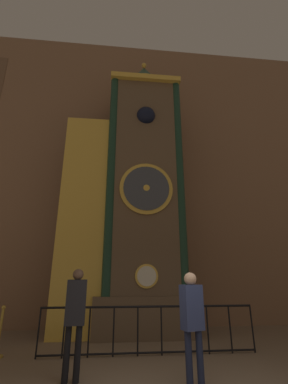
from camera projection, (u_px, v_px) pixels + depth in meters
The scene contains 5 objects.
cathedral_back_wall at pixel (142, 165), 10.72m from camera, with size 24.00×0.32×12.21m.
clock_tower at pixel (129, 196), 8.86m from camera, with size 4.23×1.79×10.16m.
railing_fence at pixel (150, 327), 5.80m from camera, with size 4.90×0.05×1.02m.
visitor_near at pixel (75, 311), 4.51m from camera, with size 0.36×0.25×1.79m.
visitor_far at pixel (192, 316), 4.26m from camera, with size 0.39×0.31×1.72m.
Camera 1 is at (-1.00, -3.34, 1.65)m, focal length 24.00 mm.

